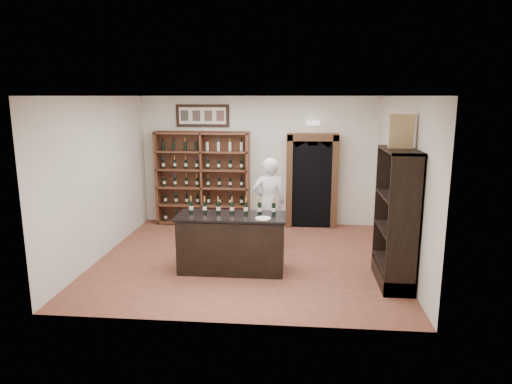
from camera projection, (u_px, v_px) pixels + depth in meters
floor at (247, 259)px, 8.58m from camera, size 5.50×5.50×0.00m
ceiling at (246, 96)px, 7.96m from camera, size 5.50×5.50×0.00m
wall_back at (258, 161)px, 10.70m from camera, size 5.50×0.04×3.00m
wall_left at (101, 178)px, 8.51m from camera, size 0.04×5.00×3.00m
wall_right at (402, 183)px, 8.02m from camera, size 0.04×5.00×3.00m
wine_shelf at (203, 178)px, 10.74m from camera, size 2.20×0.38×2.20m
framed_picture at (203, 116)px, 10.57m from camera, size 1.25×0.04×0.52m
arched_doorway at (312, 178)px, 10.50m from camera, size 1.17×0.35×2.17m
emergency_light at (313, 123)px, 10.33m from camera, size 0.30×0.10×0.10m
tasting_counter at (232, 243)px, 7.91m from camera, size 1.88×0.78×1.00m
counter_bottle_0 at (191, 207)px, 7.94m from camera, size 0.07×0.07×0.30m
counter_bottle_1 at (205, 207)px, 7.91m from camera, size 0.07×0.07×0.30m
counter_bottle_2 at (218, 207)px, 7.89m from camera, size 0.07×0.07×0.30m
counter_bottle_3 at (232, 208)px, 7.87m from camera, size 0.07×0.07×0.30m
counter_bottle_4 at (246, 208)px, 7.85m from camera, size 0.07×0.07×0.30m
counter_bottle_5 at (260, 208)px, 7.83m from camera, size 0.07×0.07×0.30m
counter_bottle_6 at (274, 209)px, 7.81m from camera, size 0.07×0.07×0.30m
side_cabinet at (397, 239)px, 7.32m from camera, size 0.48×1.20×2.20m
shopkeeper at (269, 203)px, 9.10m from camera, size 0.75×0.58×1.82m
plate at (263, 218)px, 7.55m from camera, size 0.26×0.26×0.02m
wine_crate at (401, 131)px, 7.08m from camera, size 0.38×0.19×0.52m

